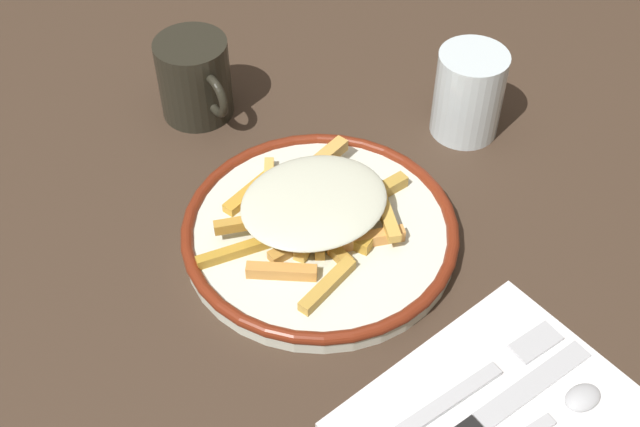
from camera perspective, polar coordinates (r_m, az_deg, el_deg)
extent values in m
plane|color=#3F2F22|center=(0.78, 0.00, -1.86)|extent=(2.60, 2.60, 0.00)
cylinder|color=silver|center=(0.77, 0.00, -1.44)|extent=(0.26, 0.26, 0.02)
torus|color=maroon|center=(0.77, 0.00, -1.02)|extent=(0.26, 0.26, 0.01)
cube|color=#D69042|center=(0.73, -2.68, -4.03)|extent=(0.05, 0.06, 0.01)
cube|color=#EABC4F|center=(0.77, -2.21, 0.93)|extent=(0.08, 0.05, 0.01)
cube|color=#DF9649|center=(0.75, 3.16, -1.81)|extent=(0.04, 0.07, 0.01)
cube|color=gold|center=(0.76, 0.10, -0.72)|extent=(0.07, 0.05, 0.01)
cube|color=gold|center=(0.76, -0.77, -0.70)|extent=(0.06, 0.07, 0.01)
cube|color=gold|center=(0.78, -1.43, 0.34)|extent=(0.02, 0.08, 0.01)
cube|color=gold|center=(0.80, -0.25, 3.40)|extent=(0.03, 0.08, 0.01)
cube|color=gold|center=(0.75, 0.06, -0.50)|extent=(0.06, 0.04, 0.01)
cube|color=gold|center=(0.77, -2.14, -0.59)|extent=(0.08, 0.06, 0.01)
cube|color=gold|center=(0.76, 0.04, -1.21)|extent=(0.09, 0.05, 0.01)
cube|color=#BF8934|center=(0.75, 0.32, -1.89)|extent=(0.07, 0.01, 0.01)
cube|color=gold|center=(0.78, 3.37, 0.89)|extent=(0.02, 0.09, 0.01)
cube|color=gold|center=(0.76, 4.51, 0.21)|extent=(0.07, 0.04, 0.01)
cube|color=gold|center=(0.75, -5.96, -2.65)|extent=(0.02, 0.07, 0.01)
cube|color=gold|center=(0.75, -0.81, -1.79)|extent=(0.01, 0.08, 0.01)
cube|color=gold|center=(0.79, -4.96, 1.40)|extent=(0.03, 0.06, 0.01)
cube|color=gold|center=(0.77, 0.12, -0.55)|extent=(0.04, 0.09, 0.01)
cube|color=#F6C352|center=(0.76, -0.18, -0.64)|extent=(0.05, 0.08, 0.01)
cube|color=gold|center=(0.75, -3.85, -0.44)|extent=(0.04, 0.09, 0.01)
cube|color=gold|center=(0.72, 0.52, -5.00)|extent=(0.03, 0.07, 0.01)
cube|color=#EAB856|center=(0.80, -3.58, 2.17)|extent=(0.05, 0.04, 0.01)
cube|color=#DFA856|center=(0.76, 0.03, -0.02)|extent=(0.07, 0.01, 0.01)
ellipsoid|color=beige|center=(0.75, -0.21, 0.95)|extent=(0.13, 0.15, 0.02)
cube|color=#356F37|center=(0.73, 0.33, -0.04)|extent=(0.00, 0.00, 0.00)
cube|color=#2B5F2B|center=(0.72, 0.20, -1.38)|extent=(0.00, 0.00, 0.00)
cube|color=#3B5B21|center=(0.76, 0.56, 1.70)|extent=(0.00, 0.00, 0.00)
cube|color=#315C25|center=(0.76, -0.72, 1.73)|extent=(0.00, 0.00, 0.00)
cube|color=white|center=(0.68, 11.66, -13.79)|extent=(0.18, 0.23, 0.01)
cube|color=silver|center=(0.67, 8.70, -12.83)|extent=(0.01, 0.11, 0.01)
cube|color=silver|center=(0.72, 14.71, -8.65)|extent=(0.02, 0.04, 0.00)
cube|color=silver|center=(0.69, 14.45, -11.46)|extent=(0.02, 0.12, 0.00)
ellipsoid|color=silver|center=(0.69, 17.72, -12.05)|extent=(0.02, 0.03, 0.01)
cylinder|color=silver|center=(0.88, 10.25, 8.18)|extent=(0.07, 0.07, 0.10)
cylinder|color=black|center=(0.90, -8.78, 9.22)|extent=(0.08, 0.08, 0.09)
torus|color=black|center=(0.86, -7.43, 8.07)|extent=(0.05, 0.01, 0.05)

